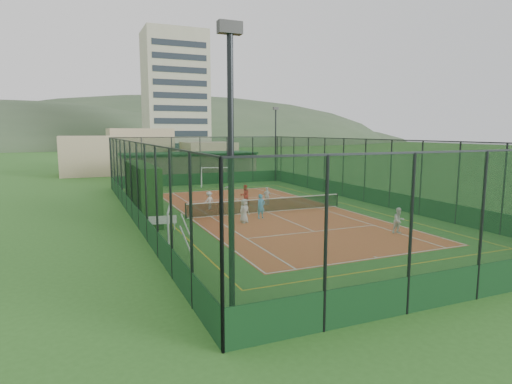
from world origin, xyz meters
TOP-DOWN VIEW (x-y plane):
  - ground at (0.00, 0.00)m, footprint 300.00×300.00m
  - court_slab at (0.00, 0.00)m, footprint 11.17×23.97m
  - tennis_net at (0.00, 0.00)m, footprint 11.67×0.12m
  - perimeter_fence at (0.00, 0.00)m, footprint 18.12×34.12m
  - floodlight_sw at (-8.60, -16.60)m, footprint 0.60×0.26m
  - floodlight_ne at (8.60, 16.60)m, footprint 0.60×0.26m
  - clubhouse at (0.00, 22.00)m, footprint 15.20×7.20m
  - apartment_tower at (12.00, 82.00)m, footprint 15.00×12.00m
  - distant_hills at (0.00, 150.00)m, footprint 200.00×60.00m
  - hedge_left at (-8.30, 1.44)m, footprint 1.21×8.07m
  - white_bench at (-7.80, -2.62)m, footprint 1.60×0.61m
  - futsal_goal_near at (-8.15, -6.43)m, footprint 3.12×1.58m
  - futsal_goal_far at (1.07, 15.16)m, footprint 3.06×1.77m
  - child_near_left at (-2.77, -2.66)m, footprint 0.86×0.72m
  - child_near_mid at (-1.27, -1.82)m, footprint 0.65×0.50m
  - child_near_right at (4.06, -8.59)m, footprint 0.72×0.57m
  - child_far_left at (-3.44, 2.54)m, footprint 0.97×0.79m
  - child_far_right at (1.17, 2.59)m, footprint 0.83×0.42m
  - child_far_back at (0.16, 8.14)m, footprint 1.30×0.96m
  - coach at (-0.48, 3.03)m, footprint 0.84×0.69m
  - tennis_balls at (0.87, 1.59)m, footprint 5.99×1.39m

SIDE VIEW (x-z plane):
  - ground at x=0.00m, z-range 0.00..0.00m
  - distant_hills at x=0.00m, z-range -12.00..12.00m
  - court_slab at x=0.00m, z-range 0.00..0.01m
  - tennis_balls at x=0.87m, z-range 0.01..0.08m
  - white_bench at x=-7.80m, z-range 0.00..0.88m
  - tennis_net at x=0.00m, z-range 0.00..1.06m
  - child_far_left at x=-3.44m, z-range 0.01..1.32m
  - child_far_right at x=1.17m, z-range 0.01..1.37m
  - child_far_back at x=0.16m, z-range 0.01..1.37m
  - child_near_right at x=4.06m, z-range 0.01..1.45m
  - child_near_left at x=-2.77m, z-range 0.01..1.50m
  - child_near_mid at x=-1.27m, z-range 0.01..1.59m
  - coach at x=-0.48m, z-range 0.01..1.60m
  - futsal_goal_far at x=1.07m, z-range 0.00..1.90m
  - futsal_goal_near at x=-8.15m, z-range 0.00..1.93m
  - clubhouse at x=0.00m, z-range 0.00..3.15m
  - hedge_left at x=-8.30m, z-range 0.00..3.53m
  - perimeter_fence at x=0.00m, z-range 0.00..5.00m
  - floodlight_sw at x=-8.60m, z-range 0.00..8.25m
  - floodlight_ne at x=8.60m, z-range 0.00..8.25m
  - apartment_tower at x=12.00m, z-range 0.00..30.00m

